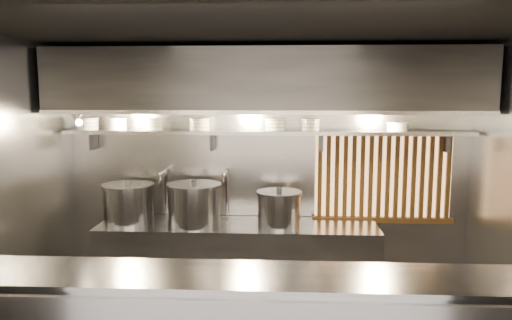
# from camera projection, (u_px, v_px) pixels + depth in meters

# --- Properties ---
(ceiling) EXTENTS (4.50, 4.50, 0.00)m
(ceiling) POSITION_uv_depth(u_px,v_px,m) (261.00, 31.00, 3.99)
(ceiling) COLOR black
(ceiling) RESTS_ON wall_back
(wall_back) EXTENTS (4.50, 0.00, 4.50)m
(wall_back) POSITION_uv_depth(u_px,v_px,m) (267.00, 173.00, 5.66)
(wall_back) COLOR gray
(wall_back) RESTS_ON floor
(wall_left) EXTENTS (0.00, 3.00, 3.00)m
(wall_left) POSITION_uv_depth(u_px,v_px,m) (0.00, 199.00, 4.30)
(wall_left) COLOR gray
(wall_left) RESTS_ON floor
(cooking_bench) EXTENTS (3.00, 0.70, 0.90)m
(cooking_bench) POSITION_uv_depth(u_px,v_px,m) (238.00, 264.00, 5.44)
(cooking_bench) COLOR #939398
(cooking_bench) RESTS_ON floor
(bowl_shelf) EXTENTS (4.40, 0.34, 0.04)m
(bowl_shelf) POSITION_uv_depth(u_px,v_px,m) (266.00, 132.00, 5.42)
(bowl_shelf) COLOR #939398
(bowl_shelf) RESTS_ON wall_back
(exhaust_hood) EXTENTS (4.40, 0.81, 0.65)m
(exhaust_hood) POSITION_uv_depth(u_px,v_px,m) (266.00, 81.00, 5.12)
(exhaust_hood) COLOR #2D2D30
(exhaust_hood) RESTS_ON ceiling
(wood_screen) EXTENTS (1.56, 0.09, 1.04)m
(wood_screen) POSITION_uv_depth(u_px,v_px,m) (383.00, 177.00, 5.55)
(wood_screen) COLOR #FFB972
(wood_screen) RESTS_ON wall_back
(faucet_left) EXTENTS (0.04, 0.30, 0.50)m
(faucet_left) POSITION_uv_depth(u_px,v_px,m) (164.00, 182.00, 5.60)
(faucet_left) COLOR silver
(faucet_left) RESTS_ON wall_back
(faucet_right) EXTENTS (0.04, 0.30, 0.50)m
(faucet_right) POSITION_uv_depth(u_px,v_px,m) (226.00, 183.00, 5.57)
(faucet_right) COLOR silver
(faucet_right) RESTS_ON wall_back
(heat_lamp) EXTENTS (0.25, 0.35, 0.20)m
(heat_lamp) POSITION_uv_depth(u_px,v_px,m) (77.00, 117.00, 5.03)
(heat_lamp) COLOR #939398
(heat_lamp) RESTS_ON exhaust_hood
(pendant_bulb) EXTENTS (0.09, 0.09, 0.19)m
(pendant_bulb) POSITION_uv_depth(u_px,v_px,m) (256.00, 125.00, 5.29)
(pendant_bulb) COLOR #2D2D30
(pendant_bulb) RESTS_ON exhaust_hood
(stock_pot_left) EXTENTS (0.61, 0.61, 0.47)m
(stock_pot_left) POSITION_uv_depth(u_px,v_px,m) (129.00, 203.00, 5.42)
(stock_pot_left) COLOR #939398
(stock_pot_left) RESTS_ON cooking_bench
(stock_pot_mid) EXTENTS (0.74, 0.74, 0.49)m
(stock_pot_mid) POSITION_uv_depth(u_px,v_px,m) (194.00, 204.00, 5.33)
(stock_pot_mid) COLOR #939398
(stock_pot_mid) RESTS_ON cooking_bench
(stock_pot_right) EXTENTS (0.64, 0.64, 0.41)m
(stock_pot_right) POSITION_uv_depth(u_px,v_px,m) (279.00, 208.00, 5.29)
(stock_pot_right) COLOR #939398
(stock_pot_right) RESTS_ON cooking_bench
(bowl_stack_0) EXTENTS (0.24, 0.24, 0.13)m
(bowl_stack_0) POSITION_uv_depth(u_px,v_px,m) (88.00, 124.00, 5.51)
(bowl_stack_0) COLOR silver
(bowl_stack_0) RESTS_ON bowl_shelf
(bowl_stack_1) EXTENTS (0.21, 0.21, 0.13)m
(bowl_stack_1) POSITION_uv_depth(u_px,v_px,m) (118.00, 124.00, 5.49)
(bowl_stack_1) COLOR silver
(bowl_stack_1) RESTS_ON bowl_shelf
(bowl_stack_2) EXTENTS (0.20, 0.20, 0.13)m
(bowl_stack_2) POSITION_uv_depth(u_px,v_px,m) (154.00, 124.00, 5.47)
(bowl_stack_2) COLOR silver
(bowl_stack_2) RESTS_ON bowl_shelf
(bowl_stack_3) EXTENTS (0.23, 0.23, 0.13)m
(bowl_stack_3) POSITION_uv_depth(u_px,v_px,m) (199.00, 124.00, 5.44)
(bowl_stack_3) COLOR silver
(bowl_stack_3) RESTS_ON bowl_shelf
(bowl_stack_4) EXTENTS (0.23, 0.23, 0.13)m
(bowl_stack_4) POSITION_uv_depth(u_px,v_px,m) (275.00, 124.00, 5.40)
(bowl_stack_4) COLOR silver
(bowl_stack_4) RESTS_ON bowl_shelf
(bowl_stack_5) EXTENTS (0.21, 0.21, 0.13)m
(bowl_stack_5) POSITION_uv_depth(u_px,v_px,m) (310.00, 125.00, 5.38)
(bowl_stack_5) COLOR silver
(bowl_stack_5) RESTS_ON bowl_shelf
(bowl_stack_6) EXTENTS (0.23, 0.23, 0.09)m
(bowl_stack_6) POSITION_uv_depth(u_px,v_px,m) (397.00, 127.00, 5.33)
(bowl_stack_6) COLOR silver
(bowl_stack_6) RESTS_ON bowl_shelf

